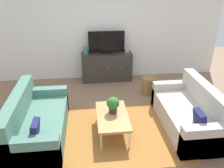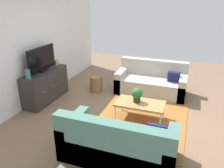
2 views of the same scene
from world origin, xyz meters
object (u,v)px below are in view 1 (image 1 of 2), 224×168
at_px(tv_console, 107,67).
at_px(wicker_basket, 149,86).
at_px(couch_left_side, 35,124).
at_px(couch_right_side, 191,114).
at_px(potted_plant, 113,104).
at_px(coffee_table, 112,116).
at_px(flat_screen_tv, 107,42).
at_px(glass_vase, 86,50).
at_px(mantel_clock, 127,50).

bearing_deg(tv_console, wicker_basket, -45.03).
height_order(couch_left_side, wicker_basket, couch_left_side).
distance_m(couch_right_side, potted_plant, 1.51).
xyz_separation_m(coffee_table, tv_console, (0.12, 2.41, 0.02)).
xyz_separation_m(flat_screen_tv, glass_vase, (-0.55, -0.02, -0.19)).
bearing_deg(coffee_table, potted_plant, 76.30).
height_order(tv_console, glass_vase, glass_vase).
height_order(potted_plant, mantel_clock, mantel_clock).
bearing_deg(coffee_table, couch_right_side, 1.30).
bearing_deg(flat_screen_tv, mantel_clock, -2.07).
xyz_separation_m(glass_vase, mantel_clock, (1.11, 0.00, -0.04)).
distance_m(coffee_table, wicker_basket, 1.81).
bearing_deg(couch_left_side, coffee_table, -1.42).
relative_size(couch_left_side, mantel_clock, 13.81).
height_order(potted_plant, tv_console, tv_console).
distance_m(couch_left_side, wicker_basket, 2.82).
distance_m(coffee_table, flat_screen_tv, 2.53).
bearing_deg(mantel_clock, flat_screen_tv, 177.93).
xyz_separation_m(couch_left_side, flat_screen_tv, (1.49, 2.39, 0.77)).
bearing_deg(flat_screen_tv, couch_right_side, -59.95).
distance_m(potted_plant, tv_console, 2.34).
height_order(coffee_table, flat_screen_tv, flat_screen_tv).
distance_m(tv_console, flat_screen_tv, 0.67).
bearing_deg(glass_vase, couch_right_side, -50.78).
height_order(coffee_table, potted_plant, potted_plant).
bearing_deg(coffee_table, flat_screen_tv, 87.24).
bearing_deg(coffee_table, couch_left_side, 178.58).
height_order(couch_left_side, potted_plant, couch_left_side).
bearing_deg(mantel_clock, couch_right_side, -70.68).
xyz_separation_m(flat_screen_tv, mantel_clock, (0.55, -0.02, -0.23)).
distance_m(potted_plant, flat_screen_tv, 2.40).
xyz_separation_m(potted_plant, tv_console, (0.10, 2.33, -0.18)).
height_order(coffee_table, glass_vase, glass_vase).
distance_m(potted_plant, glass_vase, 2.39).
distance_m(tv_console, mantel_clock, 0.71).
bearing_deg(couch_left_side, mantel_clock, 49.29).
height_order(couch_right_side, coffee_table, couch_right_side).
height_order(couch_left_side, coffee_table, couch_left_side).
xyz_separation_m(couch_left_side, potted_plant, (1.39, 0.04, 0.28)).
relative_size(flat_screen_tv, wicker_basket, 2.26).
relative_size(potted_plant, mantel_clock, 2.39).
bearing_deg(couch_right_side, glass_vase, 129.22).
bearing_deg(tv_console, mantel_clock, 0.00).
height_order(glass_vase, wicker_basket, glass_vase).
relative_size(coffee_table, glass_vase, 4.75).
bearing_deg(potted_plant, coffee_table, -103.70).
xyz_separation_m(couch_right_side, potted_plant, (-1.48, 0.04, 0.28)).
height_order(couch_left_side, tv_console, couch_left_side).
bearing_deg(flat_screen_tv, glass_vase, -177.93).
distance_m(couch_right_side, mantel_clock, 2.57).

